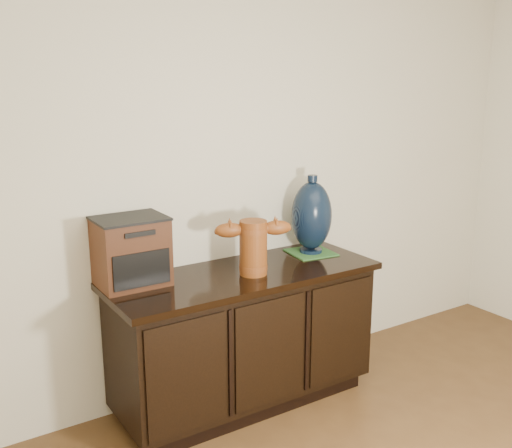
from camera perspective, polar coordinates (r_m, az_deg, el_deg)
sideboard at (r=3.30m, az=-1.15°, el=-10.68°), size 1.46×0.56×0.75m
terracotta_vessel at (r=3.08m, az=-0.26°, el=-1.94°), size 0.40×0.21×0.29m
tv_radio at (r=2.99m, az=-11.83°, el=-2.55°), size 0.34×0.28×0.34m
green_mat at (r=3.50m, az=5.24°, el=-2.71°), size 0.27×0.27×0.01m
lamp_base at (r=3.44m, az=5.32°, el=0.76°), size 0.26×0.26×0.45m
spray_can at (r=3.41m, az=-0.12°, el=-1.80°), size 0.06×0.06×0.16m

